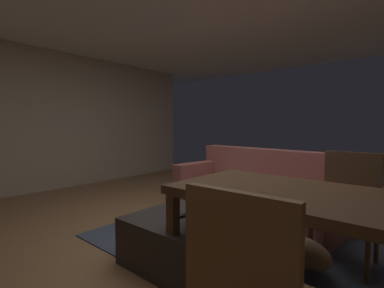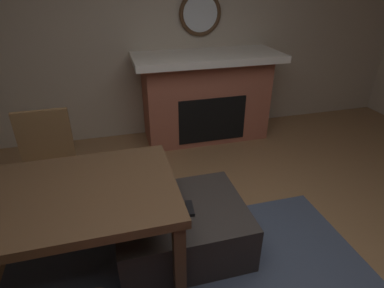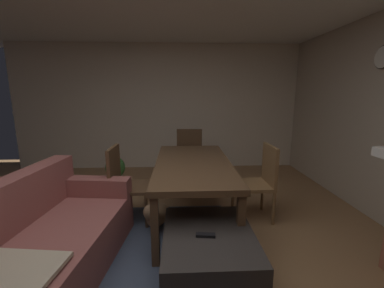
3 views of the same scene
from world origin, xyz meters
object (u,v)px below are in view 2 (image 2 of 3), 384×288
(ottoman_coffee_table, at_px, (181,228))
(tv_remote, at_px, (190,208))
(dining_table, at_px, (24,208))
(fireplace, at_px, (206,96))
(dining_chair_south, at_px, (48,160))
(round_wall_mirror, at_px, (200,14))

(ottoman_coffee_table, xyz_separation_m, tv_remote, (-0.06, 0.03, 0.21))
(tv_remote, distance_m, dining_table, 1.08)
(tv_remote, bearing_deg, ottoman_coffee_table, -21.06)
(fireplace, bearing_deg, ottoman_coffee_table, 67.46)
(ottoman_coffee_table, xyz_separation_m, dining_table, (0.98, 0.08, 0.47))
(fireplace, xyz_separation_m, dining_chair_south, (1.75, 1.09, -0.03))
(ottoman_coffee_table, relative_size, tv_remote, 6.03)
(ottoman_coffee_table, distance_m, dining_chair_south, 1.28)
(fireplace, relative_size, round_wall_mirror, 3.38)
(round_wall_mirror, distance_m, ottoman_coffee_table, 2.62)
(fireplace, relative_size, dining_table, 0.96)
(ottoman_coffee_table, height_order, tv_remote, tv_remote)
(fireplace, distance_m, dining_chair_south, 2.06)
(round_wall_mirror, height_order, dining_chair_south, round_wall_mirror)
(fireplace, distance_m, tv_remote, 2.01)
(fireplace, height_order, tv_remote, fireplace)
(round_wall_mirror, xyz_separation_m, dining_chair_south, (1.75, 1.37, -0.98))
(round_wall_mirror, bearing_deg, ottoman_coffee_table, 70.23)
(ottoman_coffee_table, bearing_deg, round_wall_mirror, -109.77)
(ottoman_coffee_table, relative_size, dining_table, 0.52)
(round_wall_mirror, distance_m, tv_remote, 2.53)
(ottoman_coffee_table, distance_m, dining_table, 1.09)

